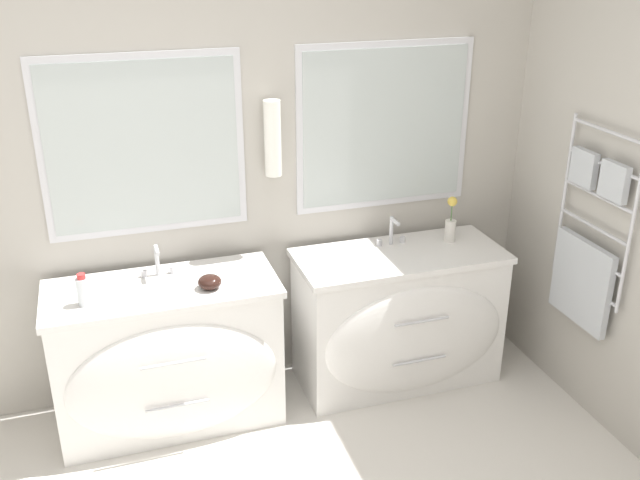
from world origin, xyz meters
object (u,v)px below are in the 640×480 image
at_px(vanity_right, 400,319).
at_px(toiletry_bottle, 83,291).
at_px(flower_vase, 451,223).
at_px(vanity_left, 169,357).
at_px(amenity_bowl, 210,282).

bearing_deg(vanity_right, toiletry_bottle, -178.22).
xyz_separation_m(vanity_right, flower_vase, (0.33, 0.10, 0.49)).
xyz_separation_m(vanity_left, toiletry_bottle, (-0.36, -0.05, 0.46)).
distance_m(vanity_left, amenity_bowl, 0.48).
bearing_deg(vanity_right, flower_vase, 17.21).
relative_size(vanity_left, toiletry_bottle, 7.19).
height_order(toiletry_bottle, flower_vase, flower_vase).
height_order(toiletry_bottle, amenity_bowl, toiletry_bottle).
height_order(amenity_bowl, flower_vase, flower_vase).
distance_m(toiletry_bottle, amenity_bowl, 0.58).
xyz_separation_m(toiletry_bottle, flower_vase, (1.97, 0.15, 0.04)).
bearing_deg(vanity_right, amenity_bowl, -176.54).
distance_m(toiletry_bottle, flower_vase, 1.97).
distance_m(vanity_right, amenity_bowl, 1.14).
relative_size(vanity_right, flower_vase, 4.31).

